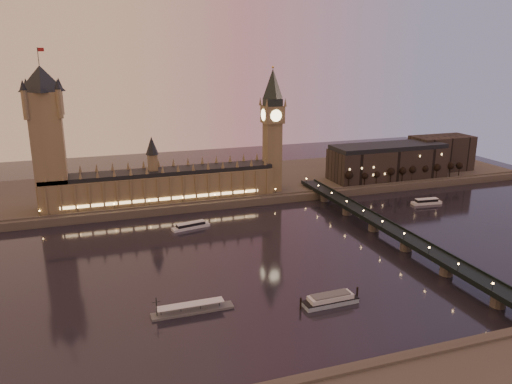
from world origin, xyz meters
The scene contains 21 objects.
ground centered at (0.00, 0.00, 0.00)m, with size 700.00×700.00×0.00m, color black.
far_embankment centered at (30.00, 165.00, 3.00)m, with size 560.00×130.00×6.00m, color #423D35.
palace_of_westminster centered at (-40.12, 120.99, 21.71)m, with size 180.00×26.62×52.00m.
victoria_tower centered at (-120.00, 121.00, 65.79)m, with size 31.68×31.68×118.00m.
big_ben centered at (53.99, 120.99, 63.95)m, with size 17.68×17.68×104.00m.
westminster_bridge centered at (91.61, 0.00, 5.52)m, with size 13.20×260.00×15.30m.
city_block centered at (194.94, 130.93, 22.24)m, with size 155.00×45.00×34.00m.
bare_tree_0 centered at (123.31, 109.00, 15.50)m, with size 6.26×6.26×12.72m.
bare_tree_1 centered at (136.45, 109.00, 15.50)m, with size 6.26×6.26×12.72m.
bare_tree_2 centered at (149.59, 109.00, 15.50)m, with size 6.26×6.26×12.72m.
bare_tree_3 centered at (162.73, 109.00, 15.50)m, with size 6.26×6.26×12.72m.
bare_tree_4 centered at (175.87, 109.00, 15.50)m, with size 6.26×6.26×12.72m.
bare_tree_5 centered at (189.01, 109.00, 15.50)m, with size 6.26×6.26×12.72m.
bare_tree_6 centered at (202.15, 109.00, 15.50)m, with size 6.26×6.26×12.72m.
bare_tree_7 centered at (215.29, 109.00, 15.50)m, with size 6.26×6.26×12.72m.
bare_tree_8 centered at (228.43, 109.00, 15.50)m, with size 6.26×6.26×12.72m.
bare_tree_9 centered at (241.57, 109.00, 15.50)m, with size 6.26×6.26×12.72m.
cruise_boat_a centered at (-28.61, 65.18, 1.95)m, with size 28.25×11.61×4.42m.
cruise_boat_b centered at (167.24, 60.00, 2.05)m, with size 25.68×8.71×4.65m.
moored_barge centered at (14.54, -66.37, 2.54)m, with size 32.80×8.83×6.01m.
pontoon_pier centered at (-52.12, -51.70, 1.15)m, with size 39.93×6.65×10.65m.
Camera 1 is at (-92.93, -266.02, 121.64)m, focal length 35.00 mm.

